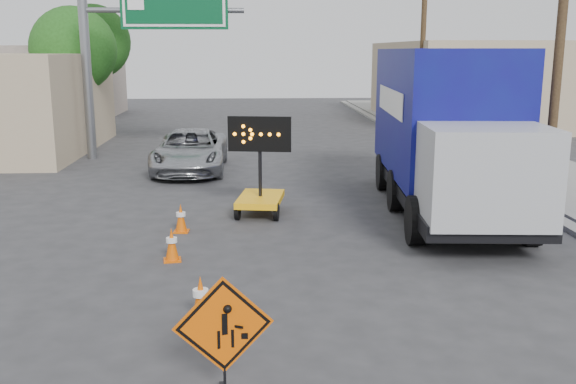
{
  "coord_description": "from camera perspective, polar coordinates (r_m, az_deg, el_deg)",
  "views": [
    {
      "loc": [
        -0.29,
        -7.16,
        4.13
      ],
      "look_at": [
        0.35,
        3.83,
        1.69
      ],
      "focal_mm": 40.0,
      "sensor_mm": 36.0,
      "label": 1
    }
  ],
  "objects": [
    {
      "name": "arrow_board",
      "position": [
        16.43,
        -2.48,
        -0.02
      ],
      "size": [
        1.59,
        1.92,
        2.53
      ],
      "rotation": [
        0.0,
        0.0,
        -0.16
      ],
      "color": "#FFB10E",
      "rests_on": "ground"
    },
    {
      "name": "cone_a",
      "position": [
        10.13,
        -7.76,
        -9.39
      ],
      "size": [
        0.44,
        0.44,
        0.75
      ],
      "rotation": [
        0.0,
        0.0,
        0.16
      ],
      "color": "#DA5304",
      "rests_on": "ground"
    },
    {
      "name": "cone_b",
      "position": [
        13.05,
        -10.29,
        -4.6
      ],
      "size": [
        0.39,
        0.39,
        0.68
      ],
      "rotation": [
        0.0,
        0.0,
        0.15
      ],
      "color": "#DA5304",
      "rests_on": "ground"
    },
    {
      "name": "storefront_left_far",
      "position": [
        43.75,
        -23.25,
        8.95
      ],
      "size": [
        12.0,
        10.0,
        4.4
      ],
      "primitive_type": "cube",
      "color": "#A9988C",
      "rests_on": "ground"
    },
    {
      "name": "utility_pole_far",
      "position": [
        32.25,
        11.91,
        13.2
      ],
      "size": [
        1.8,
        0.26,
        9.0
      ],
      "color": "#48351F",
      "rests_on": "ground"
    },
    {
      "name": "construction_sign",
      "position": [
        7.75,
        -5.72,
        -12.68
      ],
      "size": [
        1.19,
        0.84,
        1.59
      ],
      "rotation": [
        0.0,
        0.0,
        0.16
      ],
      "color": "black",
      "rests_on": "ground"
    },
    {
      "name": "cone_c",
      "position": [
        15.05,
        -9.5,
        -2.29
      ],
      "size": [
        0.36,
        0.36,
        0.67
      ],
      "rotation": [
        0.0,
        0.0,
        -0.07
      ],
      "color": "#DA5304",
      "rests_on": "ground"
    },
    {
      "name": "building_right_far",
      "position": [
        39.5,
        16.58,
        9.31
      ],
      "size": [
        10.0,
        14.0,
        4.6
      ],
      "primitive_type": "cube",
      "color": "tan",
      "rests_on": "ground"
    },
    {
      "name": "tree_left_far",
      "position": [
        38.17,
        -16.92,
        12.65
      ],
      "size": [
        4.1,
        4.1,
        6.66
      ],
      "color": "#48351F",
      "rests_on": "ground"
    },
    {
      "name": "box_truck",
      "position": [
        16.99,
        13.82,
        4.55
      ],
      "size": [
        3.33,
        8.96,
        4.17
      ],
      "rotation": [
        0.0,
        0.0,
        -0.08
      ],
      "color": "black",
      "rests_on": "ground"
    },
    {
      "name": "pickup_truck",
      "position": [
        22.59,
        -8.66,
        3.65
      ],
      "size": [
        2.4,
        5.18,
        1.44
      ],
      "primitive_type": "imported",
      "rotation": [
        0.0,
        0.0,
        -0.0
      ],
      "color": "#A2A5A9",
      "rests_on": "ground"
    },
    {
      "name": "sidewalk_right",
      "position": [
        24.56,
        20.25,
        2.2
      ],
      "size": [
        4.0,
        60.0,
        0.15
      ],
      "primitive_type": "cube",
      "color": "gray",
      "rests_on": "ground"
    },
    {
      "name": "tree_left_near",
      "position": [
        30.16,
        -18.53,
        11.91
      ],
      "size": [
        3.71,
        3.71,
        6.03
      ],
      "color": "#48351F",
      "rests_on": "ground"
    },
    {
      "name": "curb_right",
      "position": [
        23.74,
        15.14,
        2.17
      ],
      "size": [
        0.4,
        60.0,
        0.12
      ],
      "primitive_type": "cube",
      "color": "gray",
      "rests_on": "ground"
    },
    {
      "name": "utility_pole_near",
      "position": [
        19.06,
        23.11,
        13.18
      ],
      "size": [
        1.8,
        0.26,
        9.0
      ],
      "color": "#48351F",
      "rests_on": "ground"
    },
    {
      "name": "highway_gantry",
      "position": [
        25.47,
        -13.08,
        14.28
      ],
      "size": [
        6.18,
        0.38,
        6.9
      ],
      "color": "slate",
      "rests_on": "ground"
    }
  ]
}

